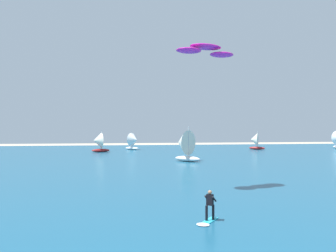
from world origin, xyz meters
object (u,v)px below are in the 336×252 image
at_px(sailboat_leading, 98,142).
at_px(sailboat_mid_left, 184,145).
at_px(kite, 206,50).
at_px(sailboat_center_horizon, 134,141).
at_px(sailboat_mid_right, 255,141).
at_px(kitesurfer, 209,211).

height_order(sailboat_leading, sailboat_mid_left, sailboat_mid_left).
xyz_separation_m(kite, sailboat_center_horizon, (-3.78, 52.32, -9.35)).
bearing_deg(sailboat_mid_right, sailboat_leading, -173.64).
distance_m(kite, sailboat_mid_right, 56.38).
height_order(kitesurfer, sailboat_leading, sailboat_leading).
bearing_deg(kite, sailboat_leading, 104.23).
distance_m(sailboat_center_horizon, sailboat_leading, 10.30).
bearing_deg(sailboat_mid_left, sailboat_mid_right, 49.12).
relative_size(kitesurfer, sailboat_center_horizon, 0.42).
bearing_deg(sailboat_leading, sailboat_mid_left, -56.31).
relative_size(kite, sailboat_leading, 1.20).
xyz_separation_m(kite, sailboat_mid_left, (2.83, 23.98, -8.95)).
relative_size(sailboat_center_horizon, sailboat_leading, 0.97).
distance_m(sailboat_mid_right, sailboat_leading, 36.82).
height_order(sailboat_center_horizon, sailboat_mid_left, sailboat_mid_left).
bearing_deg(sailboat_center_horizon, sailboat_leading, -138.96).
xyz_separation_m(kitesurfer, sailboat_mid_left, (4.97, 32.75, 1.85)).
relative_size(kitesurfer, sailboat_mid_left, 0.35).
distance_m(sailboat_center_horizon, sailboat_mid_left, 29.11).
bearing_deg(sailboat_mid_left, sailboat_leading, 123.69).
bearing_deg(kite, sailboat_mid_right, 63.23).
relative_size(kite, sailboat_center_horizon, 1.24).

